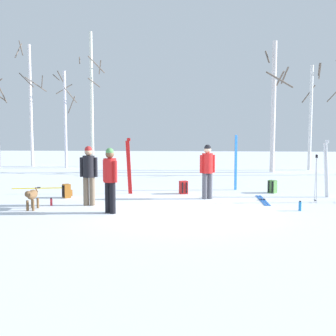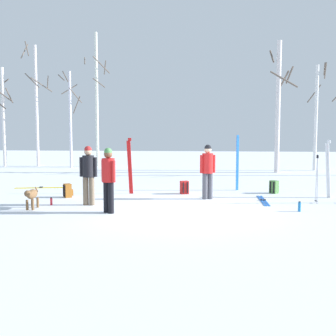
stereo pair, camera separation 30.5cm
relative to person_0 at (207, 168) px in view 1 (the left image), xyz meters
name	(u,v)px [view 1 (the left image)]	position (x,y,z in m)	size (l,w,h in m)	color
ground_plane	(178,210)	(-0.85, -1.84, -0.98)	(60.00, 60.00, 0.00)	white
person_0	(207,168)	(0.00, 0.00, 0.00)	(0.48, 0.34, 1.72)	#4C4C56
person_1	(89,172)	(-3.44, -1.34, 0.00)	(0.52, 0.34, 1.72)	#72604C
person_2	(110,176)	(-2.61, -2.41, 0.00)	(0.43, 0.36, 1.72)	black
dog	(32,196)	(-4.84, -2.08, -0.59)	(0.25, 0.90, 0.57)	brown
ski_pair_planted_0	(129,166)	(-2.63, 0.90, -0.04)	(0.22, 0.03, 1.90)	red
ski_pair_planted_1	(326,169)	(3.85, 0.63, -0.06)	(0.18, 0.21, 1.85)	white
ski_pair_planted_2	(236,163)	(1.08, 2.02, 0.01)	(0.10, 0.11, 1.99)	blue
ski_pair_lying_0	(37,188)	(-6.22, 1.95, -0.97)	(1.81, 0.50, 0.05)	yellow
ski_pair_lying_1	(263,200)	(1.70, -0.20, -0.97)	(0.17, 1.83, 0.05)	blue
ski_poles_1	(316,177)	(3.22, -0.48, -0.21)	(0.07, 0.21, 1.44)	#B2B2BC
backpack_0	(67,191)	(-4.49, -0.05, -0.77)	(0.34, 0.34, 0.44)	#99591E
backpack_1	(272,187)	(2.29, 1.38, -0.77)	(0.34, 0.34, 0.44)	#4C7F3F
backpack_2	(183,188)	(-0.78, 1.00, -0.77)	(0.32, 0.34, 0.44)	red
water_bottle_0	(300,206)	(2.44, -1.81, -0.85)	(0.08, 0.08, 0.27)	#1E72BF
water_bottle_1	(51,202)	(-4.53, -1.44, -0.87)	(0.07, 0.07, 0.23)	red
birch_tree_1	(31,102)	(-9.90, 10.91, 2.76)	(1.64, 1.84, 7.28)	white
birch_tree_2	(65,117)	(-7.62, 10.09, 1.90)	(1.34, 1.29, 5.42)	silver
birch_tree_3	(92,98)	(-6.29, 10.88, 2.99)	(1.61, 1.46, 7.68)	silver
birch_tree_4	(274,105)	(3.57, 8.41, 2.43)	(1.40, 1.47, 6.55)	silver
birch_tree_5	(311,116)	(5.78, 9.73, 1.92)	(0.92, 0.91, 5.60)	silver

